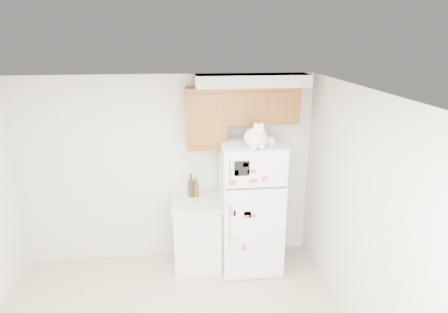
{
  "coord_description": "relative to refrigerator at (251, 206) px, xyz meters",
  "views": [
    {
      "loc": [
        0.18,
        -3.03,
        2.98
      ],
      "look_at": [
        0.69,
        1.55,
        1.55
      ],
      "focal_mm": 32.0,
      "sensor_mm": 36.0,
      "label": 1
    }
  ],
  "objects": [
    {
      "name": "room_shell",
      "position": [
        -0.92,
        -1.36,
        0.82
      ],
      "size": [
        3.84,
        4.04,
        2.52
      ],
      "color": "beige",
      "rests_on": "ground_plane"
    },
    {
      "name": "refrigerator",
      "position": [
        0.0,
        0.0,
        0.0
      ],
      "size": [
        0.76,
        0.78,
        1.7
      ],
      "color": "white",
      "rests_on": "ground_plane"
    },
    {
      "name": "base_counter",
      "position": [
        -0.69,
        0.07,
        -0.39
      ],
      "size": [
        0.64,
        0.64,
        0.92
      ],
      "color": "white",
      "rests_on": "ground_plane"
    },
    {
      "name": "cat",
      "position": [
        0.01,
        -0.24,
        0.98
      ],
      "size": [
        0.34,
        0.49,
        0.35
      ],
      "color": "white",
      "rests_on": "refrigerator"
    },
    {
      "name": "storage_box_back",
      "position": [
        0.11,
        0.02,
        0.9
      ],
      "size": [
        0.19,
        0.15,
        0.1
      ],
      "primitive_type": "cube",
      "rotation": [
        0.0,
        0.0,
        -0.1
      ],
      "color": "white",
      "rests_on": "refrigerator"
    },
    {
      "name": "storage_box_front",
      "position": [
        0.19,
        -0.1,
        0.89
      ],
      "size": [
        0.18,
        0.15,
        0.09
      ],
      "primitive_type": "cube",
      "rotation": [
        0.0,
        0.0,
        -0.34
      ],
      "color": "white",
      "rests_on": "refrigerator"
    },
    {
      "name": "bottle_green",
      "position": [
        -0.75,
        0.24,
        0.23
      ],
      "size": [
        0.07,
        0.07,
        0.31
      ],
      "primitive_type": null,
      "color": "#19381E",
      "rests_on": "base_counter"
    },
    {
      "name": "bottle_amber",
      "position": [
        -0.69,
        0.23,
        0.21
      ],
      "size": [
        0.07,
        0.07,
        0.28
      ],
      "primitive_type": null,
      "color": "#593814",
      "rests_on": "base_counter"
    }
  ]
}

